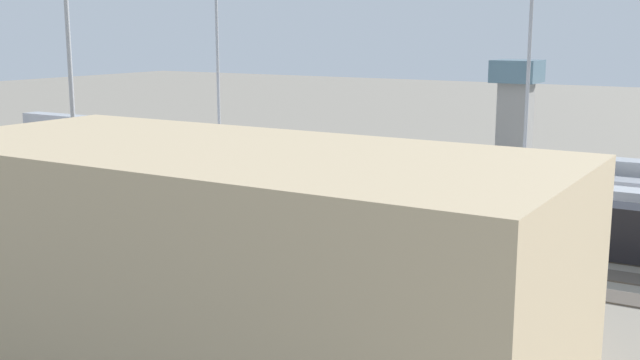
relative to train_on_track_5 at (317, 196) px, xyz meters
name	(u,v)px	position (x,y,z in m)	size (l,w,h in m)	color
ground_plane	(284,194)	(8.87, -7.50, -2.09)	(400.00, 400.00, 0.00)	gray
track_bed_0	(357,170)	(8.87, -25.00, -2.03)	(140.00, 2.80, 0.12)	#4C443D
track_bed_1	(339,176)	(8.87, -20.00, -2.03)	(140.00, 2.80, 0.12)	#3D3833
track_bed_2	(318,183)	(8.87, -15.00, -2.03)	(140.00, 2.80, 0.12)	#4C443D
track_bed_3	(296,190)	(8.87, -10.00, -2.03)	(140.00, 2.80, 0.12)	#4C443D
track_bed_4	(272,197)	(8.87, -5.00, -2.03)	(140.00, 2.80, 0.12)	#3D3833
track_bed_5	(245,206)	(8.87, 0.00, -2.03)	(140.00, 2.80, 0.12)	#3D3833
track_bed_6	(216,215)	(8.87, 5.00, -2.03)	(140.00, 2.80, 0.12)	#4C443D
track_bed_7	(183,226)	(8.87, 10.00, -2.03)	(140.00, 2.80, 0.12)	#4C443D
train_on_track_5	(317,196)	(0.00, 0.00, 0.00)	(90.60, 3.00, 4.40)	black
train_on_track_4	(48,154)	(45.39, -5.00, -0.09)	(47.20, 3.06, 3.80)	silver
train_on_track_1	(349,157)	(7.34, -20.00, 0.52)	(119.80, 3.06, 5.00)	#B7BABF
train_on_track_3	(320,176)	(5.69, -10.00, -0.09)	(119.80, 3.06, 3.80)	silver
light_mast_0	(531,25)	(-12.53, -27.88, 16.83)	(2.80, 0.70, 30.12)	#9EA0A5
light_mast_1	(66,7)	(20.07, 12.63, 18.42)	(2.80, 0.70, 33.10)	#9EA0A5
light_mast_2	(217,42)	(34.35, -28.02, 14.54)	(2.80, 0.70, 25.93)	#9EA0A5
maintenance_shed	(228,255)	(-13.76, 32.00, 3.99)	(37.24, 16.35, 12.16)	tan
control_tower	(516,105)	(-7.64, -39.41, 6.31)	(6.00, 6.00, 14.43)	gray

